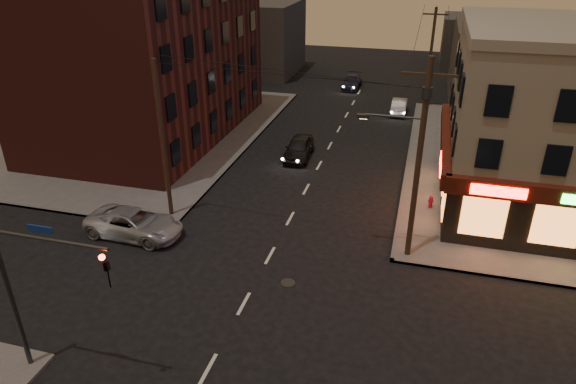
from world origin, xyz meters
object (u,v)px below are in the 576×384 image
(sedan_near, at_px, (299,148))
(fire_hydrant, at_px, (431,201))
(suv_cross, at_px, (134,223))
(sedan_far, at_px, (352,82))
(sedan_mid, at_px, (399,107))

(sedan_near, xyz_separation_m, fire_hydrant, (9.58, -5.80, -0.18))
(sedan_near, height_order, fire_hydrant, sedan_near)
(suv_cross, distance_m, sedan_far, 34.11)
(sedan_mid, height_order, sedan_far, sedan_far)
(suv_cross, distance_m, sedan_near, 14.35)
(sedan_far, height_order, fire_hydrant, sedan_far)
(sedan_mid, distance_m, sedan_far, 9.54)
(suv_cross, relative_size, fire_hydrant, 6.98)
(suv_cross, height_order, sedan_far, suv_cross)
(suv_cross, xyz_separation_m, sedan_near, (5.91, 13.08, 0.01))
(sedan_near, bearing_deg, fire_hydrant, -34.03)
(suv_cross, bearing_deg, fire_hydrant, -62.09)
(sedan_far, bearing_deg, sedan_mid, -53.97)
(sedan_near, distance_m, fire_hydrant, 11.20)
(sedan_mid, relative_size, fire_hydrant, 5.06)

